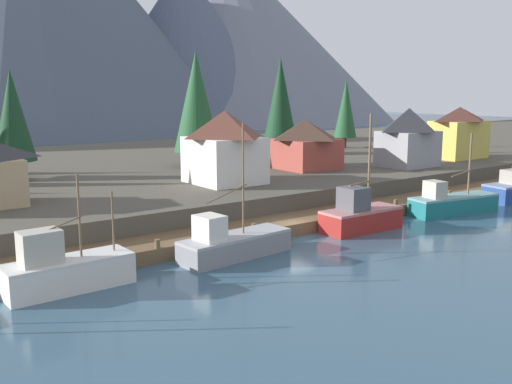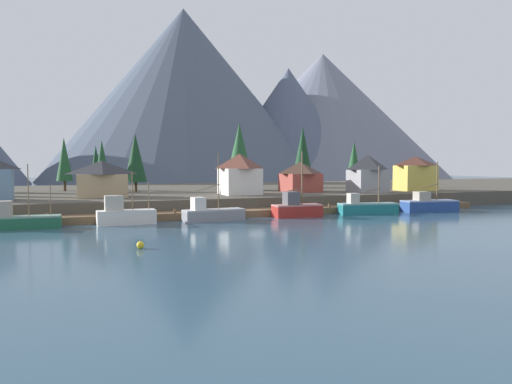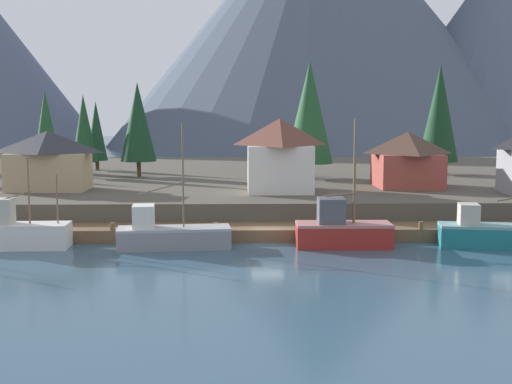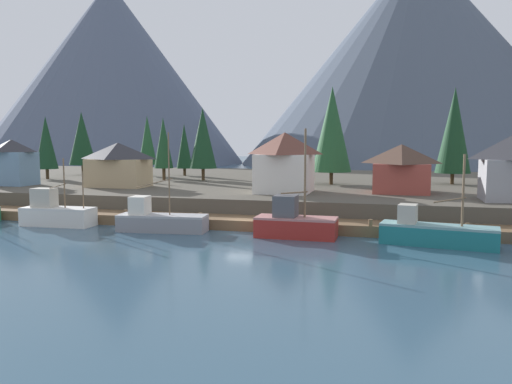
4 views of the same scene
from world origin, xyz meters
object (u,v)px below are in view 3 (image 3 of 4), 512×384
Objects in this scene: house_white at (280,154)px; conifer_mid_left at (96,131)px; conifer_near_left at (138,122)px; conifer_near_right at (309,112)px; conifer_far_right at (439,113)px; house_red at (407,159)px; house_tan at (48,160)px; fishing_boat_grey at (170,235)px; conifer_far_left at (84,129)px; conifer_back_right at (46,124)px; fishing_boat_white at (16,232)px; fishing_boat_red at (341,230)px; fishing_boat_teal at (499,234)px.

conifer_mid_left is (-22.39, 23.35, 1.50)m from house_white.
conifer_near_left is 0.82× the size of conifer_near_right.
house_red is at bearing -117.95° from conifer_far_right.
house_tan is at bearing -157.88° from conifer_near_right.
conifer_far_left is (-12.72, 28.22, 7.13)m from fishing_boat_grey.
house_red is 0.52× the size of conifer_far_right.
fishing_boat_grey is 0.97× the size of conifer_far_left.
conifer_mid_left is 0.67× the size of conifer_far_right.
house_white is at bearing -140.44° from conifer_far_right.
conifer_near_right is 1.30× the size of conifer_back_right.
house_tan is 0.72× the size of conifer_near_left.
conifer_near_right is (26.44, 10.75, 4.60)m from house_tan.
fishing_boat_grey is at bearing -70.55° from conifer_mid_left.
conifer_mid_left is at bearing 171.15° from conifer_far_right.
conifer_far_right reaches higher than conifer_near_left.
conifer_back_right reaches higher than fishing_boat_white.
fishing_boat_red is 27.83m from conifer_near_right.
conifer_back_right is at bearing 174.71° from conifer_far_right.
conifer_far_left is (-25.56, 27.93, 6.89)m from fishing_boat_red.
fishing_boat_red is 11.77m from fishing_boat_teal.
conifer_near_right is 1.40× the size of conifer_far_left.
fishing_boat_grey reaches higher than house_red.
fishing_boat_grey is 0.84× the size of conifer_near_left.
fishing_boat_grey reaches higher than fishing_boat_white.
house_tan is 20.93m from conifer_back_right.
fishing_boat_teal is 0.85× the size of conifer_near_left.
house_white is at bearing -165.80° from house_red.
fishing_boat_white is 38.23m from conifer_mid_left.
fishing_boat_white is at bearing -152.32° from house_red.
conifer_far_right is (29.22, 31.31, 8.88)m from fishing_boat_grey.
conifer_near_left is (4.79, 28.94, 7.66)m from fishing_boat_white.
fishing_boat_white is 0.77× the size of fishing_boat_red.
house_white reaches higher than house_tan.
conifer_far_right reaches higher than fishing_boat_red.
house_tan is 28.91m from conifer_near_right.
house_red is 15.83m from conifer_far_right.
fishing_boat_teal is 0.98× the size of conifer_far_left.
conifer_far_left is 42.09m from conifer_far_right.
conifer_near_right reaches higher than conifer_mid_left.
conifer_near_left is (-28.80, 11.32, 3.52)m from house_red.
fishing_boat_red is at bearing -90.47° from conifer_near_right.
conifer_near_right is (0.21, 26.40, 8.78)m from fishing_boat_red.
fishing_boat_red is 1.39× the size of house_red.
fishing_boat_white is 1.06× the size of house_white.
fishing_boat_grey is 1.35× the size of house_red.
conifer_far_left reaches higher than fishing_boat_grey.
conifer_far_right is at bearing 39.56° from house_white.
conifer_near_left reaches higher than fishing_boat_teal.
conifer_far_left is at bearing 86.88° from house_tan.
fishing_boat_grey is 31.76m from conifer_far_left.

